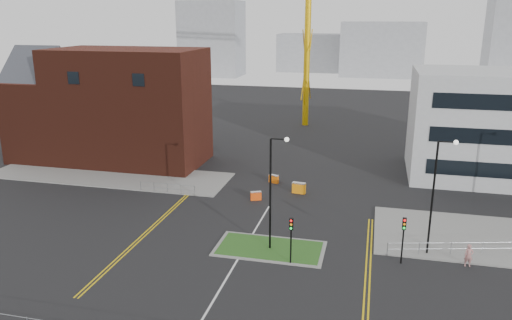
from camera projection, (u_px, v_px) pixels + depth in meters
The scene contains 22 objects.
ground at pixel (214, 299), 32.45m from camera, with size 200.00×200.00×0.00m, color black.
pavement_left at pixel (109, 175), 57.49m from camera, with size 28.00×8.00×0.12m, color slate.
island_kerb at pixel (270, 249), 39.45m from camera, with size 8.60×4.60×0.08m, color slate.
grass_island at pixel (270, 248), 39.45m from camera, with size 8.00×4.00×0.12m, color #26531B.
brick_building at pixel (108, 107), 61.87m from camera, with size 24.20×10.07×14.24m.
streetlamp_island at pixel (273, 185), 37.90m from camera, with size 1.46×0.36×9.18m.
streetlamp_right_near at pixel (437, 188), 37.05m from camera, with size 1.46×0.36×9.18m.
traffic_light_island at pixel (291, 232), 36.41m from camera, with size 0.28×0.33×3.65m.
traffic_light_right at pixel (404, 232), 36.46m from camera, with size 0.28×0.33×3.65m.
railing_left at pixel (167, 187), 51.53m from camera, with size 6.05×0.05×1.10m.
centre_line at pixel (223, 284), 34.31m from camera, with size 0.15×30.00×0.01m, color silver.
yellow_left_a at pixel (152, 226), 43.82m from camera, with size 0.12×24.00×0.01m, color gold.
yellow_left_b at pixel (156, 226), 43.75m from camera, with size 0.12×24.00×0.01m, color gold.
yellow_right_a at pixel (366, 272), 35.90m from camera, with size 0.12×20.00×0.01m, color gold.
yellow_right_b at pixel (370, 273), 35.83m from camera, with size 0.12×20.00×0.01m, color gold.
skyline_a at pixel (212, 39), 150.43m from camera, with size 18.00×12.00×22.00m, color gray.
skyline_b at pixel (381, 49), 149.28m from camera, with size 24.00×12.00×16.00m, color gray.
skyline_d at pixel (325, 53), 163.24m from camera, with size 30.00×12.00×12.00m, color gray.
pedestrian at pixel (469, 255), 36.53m from camera, with size 0.63×0.42×1.74m, color tan.
barrier_left at pixel (274, 178), 54.93m from camera, with size 1.15×0.71×0.92m.
barrier_mid at pixel (256, 195), 49.79m from camera, with size 1.12×0.74×0.90m.
barrier_right at pixel (299, 187), 51.69m from camera, with size 1.42×0.60×1.16m.
Camera 1 is at (9.40, -27.18, 17.78)m, focal length 35.00 mm.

